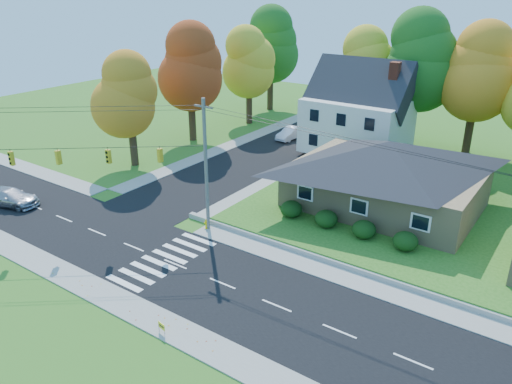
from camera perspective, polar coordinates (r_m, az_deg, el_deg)
ground at (r=33.80m, az=-9.21°, el=-8.17°), size 120.00×120.00×0.00m
road_main at (r=33.80m, az=-9.21°, el=-8.15°), size 90.00×8.00×0.02m
road_cross at (r=57.19m, az=3.05°, el=5.28°), size 8.00×44.00×0.02m
sidewalk_north at (r=37.00m, az=-3.86°, el=-4.92°), size 90.00×2.00×0.08m
sidewalk_south at (r=31.03m, az=-15.71°, el=-11.82°), size 90.00×2.00×0.08m
lawn at (r=45.35m, az=22.49°, el=-1.00°), size 30.00×30.00×0.50m
ranch_house at (r=40.96m, az=14.69°, el=2.12°), size 14.60×10.60×5.40m
colonial_house at (r=54.08m, az=11.61°, el=8.85°), size 10.40×8.40×9.60m
hedge_row at (r=36.65m, az=10.10°, el=-3.61°), size 10.70×1.70×1.27m
traffic_infrastructure at (r=32.47m, az=-8.32°, el=0.71°), size 38.10×10.66×10.00m
tree_lot_0 at (r=59.57m, az=12.50°, el=13.71°), size 6.72×6.72×12.51m
tree_lot_1 at (r=56.41m, az=17.95°, el=14.02°), size 7.84×7.84×14.60m
tree_lot_2 at (r=55.99m, az=24.13°, el=12.42°), size 7.28×7.28×13.56m
tree_west_0 at (r=50.73m, az=-14.38°, el=10.68°), size 6.16×6.16×11.47m
tree_west_1 at (r=58.07m, az=-7.61°, el=13.96°), size 7.28×7.28×13.56m
tree_west_2 at (r=65.22m, az=-0.81°, el=14.53°), size 6.72×6.72×12.51m
tree_west_3 at (r=72.71m, az=1.69°, el=16.43°), size 7.84×7.84×14.60m
silver_sedan at (r=46.28m, az=-26.33°, el=-0.53°), size 5.40×3.51×1.45m
white_car at (r=59.63m, az=3.96°, el=6.71°), size 1.70×4.33×1.40m
fire_hydrant at (r=37.90m, az=-5.64°, el=-3.69°), size 0.46×0.36×0.81m
yard_sign at (r=27.71m, az=-10.75°, el=-14.83°), size 0.56×0.14×0.70m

